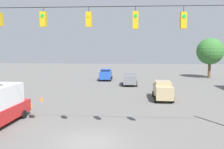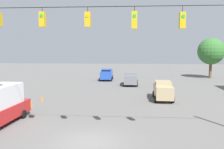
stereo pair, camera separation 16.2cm
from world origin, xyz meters
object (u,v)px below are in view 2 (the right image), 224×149
(sedan_tan_oncoming_far, at_px, (163,90))
(traffic_cone_fourth, at_px, (42,98))
(overhead_signal_span, at_px, (90,47))
(traffic_cone_nearest, at_px, (12,116))
(traffic_cone_second, at_px, (21,110))
(traffic_cone_third, at_px, (31,104))
(sedan_grey_oncoming_deep, at_px, (131,78))
(sedan_blue_withflow_deep, at_px, (107,74))
(tree_horizon_left, at_px, (211,51))

(sedan_tan_oncoming_far, distance_m, traffic_cone_fourth, 12.80)
(overhead_signal_span, distance_m, traffic_cone_nearest, 9.44)
(traffic_cone_second, distance_m, traffic_cone_third, 2.16)
(sedan_grey_oncoming_deep, xyz_separation_m, traffic_cone_nearest, (9.12, 18.27, -0.73))
(traffic_cone_nearest, xyz_separation_m, traffic_cone_fourth, (0.05, -6.66, 0.00))
(traffic_cone_second, height_order, traffic_cone_fourth, same)
(sedan_tan_oncoming_far, height_order, traffic_cone_third, sedan_tan_oncoming_far)
(overhead_signal_span, height_order, traffic_cone_nearest, overhead_signal_span)
(sedan_tan_oncoming_far, height_order, traffic_cone_second, sedan_tan_oncoming_far)
(sedan_grey_oncoming_deep, bearing_deg, overhead_signal_span, 84.03)
(sedan_blue_withflow_deep, xyz_separation_m, traffic_cone_fourth, (5.06, 17.01, -0.71))
(traffic_cone_third, bearing_deg, sedan_grey_oncoming_deep, -123.20)
(sedan_tan_oncoming_far, distance_m, traffic_cone_second, 14.31)
(overhead_signal_span, distance_m, traffic_cone_third, 11.78)
(sedan_grey_oncoming_deep, relative_size, traffic_cone_third, 7.00)
(sedan_tan_oncoming_far, height_order, traffic_cone_fourth, sedan_tan_oncoming_far)
(sedan_blue_withflow_deep, distance_m, traffic_cone_nearest, 24.20)
(traffic_cone_nearest, distance_m, traffic_cone_third, 4.12)
(sedan_blue_withflow_deep, bearing_deg, tree_horizon_left, -166.64)
(overhead_signal_span, distance_m, traffic_cone_second, 10.46)
(sedan_grey_oncoming_deep, xyz_separation_m, tree_horizon_left, (-14.35, -9.78, 3.82))
(overhead_signal_span, distance_m, tree_horizon_left, 35.91)
(sedan_grey_oncoming_deep, relative_size, sedan_tan_oncoming_far, 0.86)
(sedan_grey_oncoming_deep, distance_m, traffic_cone_second, 18.77)
(sedan_tan_oncoming_far, xyz_separation_m, sedan_blue_withflow_deep, (7.59, -15.23, -0.05))
(sedan_grey_oncoming_deep, bearing_deg, tree_horizon_left, -145.72)
(sedan_grey_oncoming_deep, xyz_separation_m, traffic_cone_third, (9.26, 14.15, -0.73))
(traffic_cone_nearest, distance_m, traffic_cone_second, 1.96)
(traffic_cone_fourth, height_order, tree_horizon_left, tree_horizon_left)
(overhead_signal_span, height_order, sedan_blue_withflow_deep, overhead_signal_span)
(sedan_tan_oncoming_far, xyz_separation_m, traffic_cone_nearest, (12.60, 8.43, -0.76))
(traffic_cone_second, bearing_deg, traffic_cone_nearest, 93.98)
(overhead_signal_span, xyz_separation_m, traffic_cone_third, (6.96, -7.87, -5.34))
(overhead_signal_span, bearing_deg, tree_horizon_left, -117.64)
(sedan_tan_oncoming_far, bearing_deg, traffic_cone_third, 18.70)
(traffic_cone_nearest, height_order, tree_horizon_left, tree_horizon_left)
(traffic_cone_nearest, bearing_deg, traffic_cone_third, -87.96)
(sedan_blue_withflow_deep, relative_size, traffic_cone_fourth, 7.20)
(tree_horizon_left, bearing_deg, traffic_cone_third, 45.39)
(traffic_cone_nearest, relative_size, traffic_cone_third, 1.00)
(sedan_grey_oncoming_deep, distance_m, sedan_blue_withflow_deep, 6.78)
(traffic_cone_second, relative_size, tree_horizon_left, 0.08)
(sedan_tan_oncoming_far, height_order, sedan_blue_withflow_deep, sedan_tan_oncoming_far)
(sedan_grey_oncoming_deep, xyz_separation_m, traffic_cone_fourth, (9.17, 11.61, -0.73))
(sedan_blue_withflow_deep, height_order, traffic_cone_fourth, sedan_blue_withflow_deep)
(traffic_cone_second, xyz_separation_m, tree_horizon_left, (-23.60, -26.10, 4.55))
(traffic_cone_second, relative_size, traffic_cone_fourth, 1.00)
(traffic_cone_second, distance_m, tree_horizon_left, 35.48)
(tree_horizon_left, bearing_deg, traffic_cone_fourth, 42.29)
(tree_horizon_left, bearing_deg, traffic_cone_second, 47.87)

